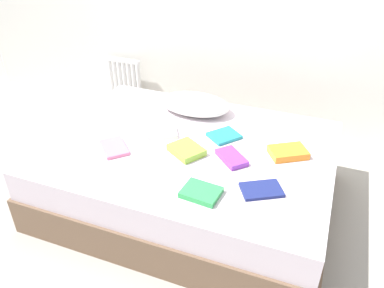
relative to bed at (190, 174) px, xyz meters
The scene contains 12 objects.
ground_plane 0.25m from the bed, ahead, with size 8.00×8.00×0.00m, color #9E998E.
bed is the anchor object (origin of this frame).
radiator 1.71m from the bed, 135.34° to the left, with size 0.38×0.04×0.46m.
pillow 0.60m from the bed, 106.70° to the left, with size 0.57×0.35×0.14m, color white.
textbook_teal 0.38m from the bed, 44.58° to the left, with size 0.21×0.18×0.02m, color teal.
textbook_pink 0.58m from the bed, 153.36° to the right, with size 0.24×0.15×0.02m, color pink.
textbook_navy 0.71m from the bed, 28.53° to the right, with size 0.24×0.16×0.02m, color navy.
textbook_green 0.61m from the bed, 61.24° to the right, with size 0.22×0.17×0.03m, color green.
textbook_orange 0.73m from the bed, 10.36° to the left, with size 0.24×0.17×0.05m, color orange.
textbook_white 0.37m from the bed, 166.15° to the left, with size 0.22×0.16×0.03m, color white.
textbook_lime 0.29m from the bed, 80.14° to the right, with size 0.22×0.18×0.05m, color #8CC638.
textbook_purple 0.43m from the bed, 11.63° to the right, with size 0.23×0.13×0.04m, color purple.
Camera 1 is at (0.85, -2.13, 1.96)m, focal length 36.30 mm.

